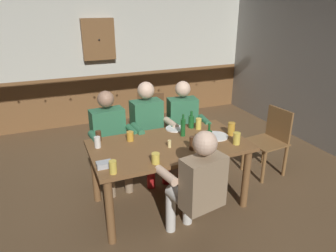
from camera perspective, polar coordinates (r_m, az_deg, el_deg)
The scene contains 27 objects.
ground_plane at distance 3.66m, azimuth 0.52°, elevation -14.21°, with size 7.08×7.08×0.00m, color brown.
back_wall_upper at distance 5.87m, azimuth -11.55°, elevation 17.43°, with size 5.49×0.12×1.68m, color beige.
back_wall_wainscot at distance 6.10m, azimuth -10.64°, elevation 5.22°, with size 5.49×0.12×0.91m, color brown.
dining_table at distance 3.36m, azimuth 0.27°, elevation -4.93°, with size 1.67×0.90×0.75m.
person_0 at distance 3.81m, azimuth -10.54°, elevation -1.78°, with size 0.56×0.53×1.19m.
person_1 at distance 3.93m, azimuth -3.50°, elevation -0.20°, with size 0.54×0.53×1.25m.
person_2 at distance 4.10m, azimuth 2.94°, elevation 0.48°, with size 0.55×0.55×1.21m.
person_3 at distance 2.82m, azimuth 5.38°, elevation -10.45°, with size 0.57×0.56×1.18m.
chair_empty_near_right at distance 4.68m, azimuth -2.92°, elevation 0.76°, with size 0.52×0.52×0.88m.
chair_empty_near_left at distance 4.31m, azimuth 18.29°, elevation -2.32°, with size 0.48×0.48×0.88m.
table_candle at distance 3.22m, azimuth 0.26°, elevation -3.28°, with size 0.04×0.04×0.08m, color #F9E08C.
condiment_caddy at distance 2.92m, azimuth -11.61°, elevation -6.94°, with size 0.14×0.10×0.05m, color #B2B7BC.
plate_0 at distance 3.69m, azimuth 1.30°, elevation -0.47°, with size 0.22×0.22×0.01m, color white.
plate_1 at distance 3.53m, azimuth 8.80°, elevation -1.85°, with size 0.27×0.27×0.01m, color white.
bottle_0 at distance 3.19m, azimuth 7.45°, elevation -2.46°, with size 0.06×0.06×0.29m.
bottle_1 at distance 3.72m, azimuth 4.28°, elevation 0.87°, with size 0.07×0.07×0.21m.
bottle_2 at distance 3.48m, azimuth 2.76°, elevation -0.19°, with size 0.05×0.05×0.26m.
pint_glass_0 at distance 3.45m, azimuth -12.62°, elevation -1.79°, with size 0.06×0.06×0.11m, color #4C2D19.
pint_glass_1 at distance 2.79m, azimuth -10.05°, elevation -7.43°, with size 0.07×0.07×0.12m, color #E5C64C.
pint_glass_2 at distance 3.17m, azimuth 4.49°, elevation -3.17°, with size 0.06×0.06×0.14m, color #4C2D19.
pint_glass_3 at distance 3.39m, azimuth -6.95°, elevation -1.88°, with size 0.08×0.08×0.11m, color gold.
pint_glass_4 at distance 3.70m, azimuth 5.61°, elevation 0.43°, with size 0.07×0.07×0.13m, color #E5C64C.
pint_glass_5 at distance 2.91m, azimuth -2.28°, elevation -5.95°, with size 0.08×0.08×0.10m, color #E5C64C.
pint_glass_6 at distance 3.36m, azimuth 12.46°, elevation -2.23°, with size 0.08×0.08×0.13m, color #E5C64C.
pint_glass_7 at distance 3.30m, azimuth -12.81°, elevation -2.91°, with size 0.07×0.07×0.12m, color white.
pint_glass_8 at distance 3.59m, azimuth 11.50°, elevation -0.48°, with size 0.08×0.08×0.15m, color gold.
wall_dart_cabinet at distance 5.73m, azimuth -12.65°, elevation 15.25°, with size 0.56×0.15×0.70m.
Camera 1 is at (-1.17, -2.73, 2.15)m, focal length 33.25 mm.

